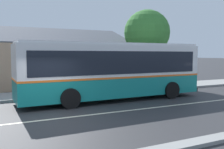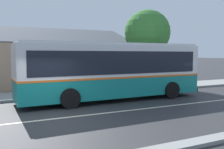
{
  "view_description": "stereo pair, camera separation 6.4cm",
  "coord_description": "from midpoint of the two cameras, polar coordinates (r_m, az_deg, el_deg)",
  "views": [
    {
      "loc": [
        -2.39,
        -10.01,
        2.63
      ],
      "look_at": [
        3.94,
        2.9,
        1.47
      ],
      "focal_mm": 40.0,
      "sensor_mm": 36.0,
      "label": 1
    },
    {
      "loc": [
        -2.33,
        -10.03,
        2.63
      ],
      "look_at": [
        3.94,
        2.9,
        1.47
      ],
      "focal_mm": 40.0,
      "sensor_mm": 36.0,
      "label": 2
    }
  ],
  "objects": [
    {
      "name": "street_tree_primary",
      "position": [
        20.75,
        8.11,
        9.12
      ],
      "size": [
        3.72,
        3.72,
        6.25
      ],
      "color": "#4C3828",
      "rests_on": "ground"
    },
    {
      "name": "sidewalk_far",
      "position": [
        16.39,
        -17.35,
        -4.57
      ],
      "size": [
        60.0,
        3.0,
        0.15
      ],
      "primitive_type": "cube",
      "color": "gray",
      "rests_on": "ground"
    },
    {
      "name": "transit_bus",
      "position": [
        14.43,
        0.35,
        1.14
      ],
      "size": [
        10.84,
        2.87,
        3.28
      ],
      "color": "#147F7A",
      "rests_on": "ground"
    },
    {
      "name": "ground_plane",
      "position": [
        10.62,
        -12.42,
        -9.83
      ],
      "size": [
        300.0,
        300.0,
        0.0
      ],
      "primitive_type": "plane",
      "color": "#2D2D30"
    },
    {
      "name": "lane_divider_stripe",
      "position": [
        10.62,
        -12.42,
        -9.81
      ],
      "size": [
        60.0,
        0.16,
        0.01
      ],
      "primitive_type": "cube",
      "color": "beige",
      "rests_on": "ground"
    }
  ]
}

